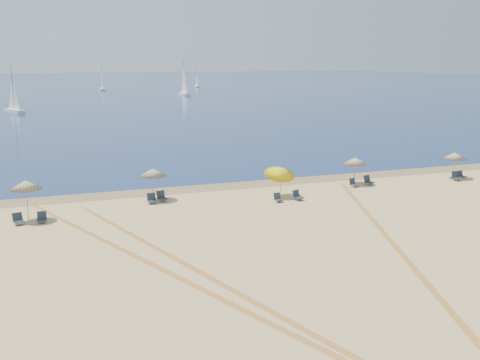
% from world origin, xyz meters
% --- Properties ---
extents(ground, '(160.00, 160.00, 0.00)m').
position_xyz_m(ground, '(0.00, 0.00, 0.00)').
color(ground, tan).
rests_on(ground, ground).
extents(ocean, '(500.00, 500.00, 0.00)m').
position_xyz_m(ocean, '(0.00, 225.00, 0.01)').
color(ocean, '#0C2151').
rests_on(ocean, ground).
extents(wet_sand, '(500.00, 500.00, 0.00)m').
position_xyz_m(wet_sand, '(0.00, 24.00, 0.00)').
color(wet_sand, olive).
rests_on(wet_sand, ground).
extents(umbrella_1, '(1.92, 1.92, 2.63)m').
position_xyz_m(umbrella_1, '(-14.30, 18.80, 2.29)').
color(umbrella_1, gray).
rests_on(umbrella_1, ground).
extents(umbrella_2, '(2.04, 2.06, 2.35)m').
position_xyz_m(umbrella_2, '(-6.02, 21.36, 2.00)').
color(umbrella_2, gray).
rests_on(umbrella_2, ground).
extents(umbrella_3, '(2.21, 2.26, 2.56)m').
position_xyz_m(umbrella_3, '(2.77, 19.24, 1.91)').
color(umbrella_3, gray).
rests_on(umbrella_3, ground).
extents(umbrella_4, '(2.02, 2.02, 2.23)m').
position_xyz_m(umbrella_4, '(10.10, 21.11, 1.89)').
color(umbrella_4, gray).
rests_on(umbrella_4, ground).
extents(umbrella_5, '(1.98, 1.98, 2.25)m').
position_xyz_m(umbrella_5, '(19.11, 20.35, 1.91)').
color(umbrella_5, gray).
rests_on(umbrella_5, ground).
extents(chair_2, '(0.77, 0.83, 0.70)m').
position_xyz_m(chair_2, '(-14.86, 18.18, 0.31)').
color(chair_2, '#1C242C').
rests_on(chair_2, ground).
extents(chair_3, '(0.61, 0.69, 0.67)m').
position_xyz_m(chair_3, '(-13.52, 18.14, 0.29)').
color(chair_3, '#1C242C').
rests_on(chair_3, ground).
extents(chair_4, '(0.61, 0.71, 0.71)m').
position_xyz_m(chair_4, '(-6.32, 20.48, 0.31)').
color(chair_4, '#1C242C').
rests_on(chair_4, ground).
extents(chair_5, '(0.76, 0.83, 0.72)m').
position_xyz_m(chair_5, '(-5.54, 20.90, 0.32)').
color(chair_5, '#1C242C').
rests_on(chair_5, ground).
extents(chair_6, '(0.58, 0.66, 0.63)m').
position_xyz_m(chair_6, '(2.10, 17.95, 0.28)').
color(chair_6, '#1C242C').
rests_on(chair_6, ground).
extents(chair_7, '(0.78, 0.84, 0.70)m').
position_xyz_m(chair_7, '(3.62, 17.98, 0.31)').
color(chair_7, '#1C242C').
rests_on(chair_7, ground).
extents(chair_8, '(0.67, 0.74, 0.66)m').
position_xyz_m(chair_8, '(9.52, 20.31, 0.29)').
color(chair_8, '#1C242C').
rests_on(chair_8, ground).
extents(chair_9, '(0.77, 0.85, 0.74)m').
position_xyz_m(chair_9, '(11.06, 20.60, 0.33)').
color(chair_9, '#1C242C').
rests_on(chair_9, ground).
extents(chair_10, '(0.62, 0.73, 0.74)m').
position_xyz_m(chair_10, '(18.74, 19.55, 0.33)').
color(chair_10, '#1C242C').
rests_on(chair_10, ground).
extents(chair_11, '(0.61, 0.69, 0.62)m').
position_xyz_m(chair_11, '(19.79, 20.13, 0.27)').
color(chair_11, '#1C242C').
rests_on(chair_11, ground).
extents(sailboat_0, '(1.76, 6.12, 9.04)m').
position_xyz_m(sailboat_0, '(5.72, 169.70, 2.74)').
color(sailboat_0, white).
rests_on(sailboat_0, ocean).
extents(sailboat_1, '(1.82, 4.89, 7.11)m').
position_xyz_m(sailboat_1, '(40.19, 180.11, 2.15)').
color(sailboat_1, white).
rests_on(sailboat_1, ocean).
extents(sailboat_2, '(3.90, 5.86, 8.64)m').
position_xyz_m(sailboat_2, '(-18.01, 95.77, 2.61)').
color(sailboat_2, white).
rests_on(sailboat_2, ocean).
extents(sailboat_3, '(2.13, 6.60, 9.68)m').
position_xyz_m(sailboat_3, '(24.59, 135.97, 2.93)').
color(sailboat_3, white).
rests_on(sailboat_3, ocean).
extents(tire_tracks, '(50.10, 39.87, 0.00)m').
position_xyz_m(tire_tracks, '(-3.76, 8.60, 0.00)').
color(tire_tracks, tan).
rests_on(tire_tracks, ground).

